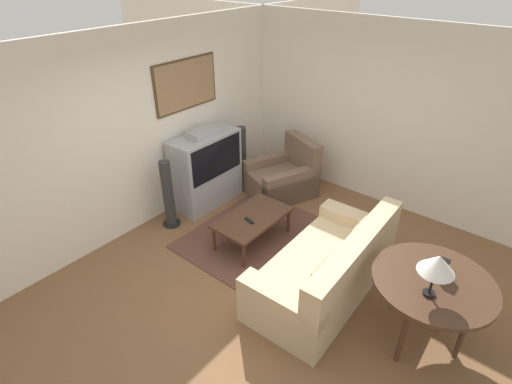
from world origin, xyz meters
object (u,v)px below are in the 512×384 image
couch (327,270)px  armchair (283,178)px  table_lamp (438,264)px  coffee_table (252,219)px  tv (206,169)px  console_table (433,286)px  speaker_tower_right (242,158)px  speaker_tower_left (168,196)px  mantel_clock (442,268)px

couch → armchair: size_ratio=1.63×
armchair → table_lamp: bearing=-9.1°
coffee_table → tv: bearing=73.8°
couch → console_table: size_ratio=1.73×
speaker_tower_right → speaker_tower_left: bearing=180.0°
coffee_table → console_table: size_ratio=0.93×
mantel_clock → speaker_tower_left: speaker_tower_left is taller
coffee_table → console_table: 2.37m
console_table → speaker_tower_left: speaker_tower_left is taller
tv → console_table: tv is taller
tv → mantel_clock: 3.59m
console_table → armchair: bearing=62.4°
coffee_table → speaker_tower_right: 1.64m
couch → speaker_tower_left: (-0.25, 2.43, 0.17)m
tv → mantel_clock: bearing=-96.2°
speaker_tower_left → speaker_tower_right: size_ratio=1.00×
tv → coffee_table: size_ratio=1.16×
table_lamp → speaker_tower_right: size_ratio=0.43×
couch → console_table: (0.03, -1.08, 0.41)m
armchair → couch: bearing=-19.6°
tv → coffee_table: bearing=-106.2°
table_lamp → speaker_tower_left: table_lamp is taller
tv → speaker_tower_left: (-0.78, -0.03, -0.10)m
speaker_tower_left → speaker_tower_right: (1.57, 0.00, 0.00)m
tv → table_lamp: size_ratio=2.76×
couch → coffee_table: (0.18, 1.26, 0.06)m
armchair → mantel_clock: (-1.34, -2.79, 0.58)m
couch → speaker_tower_left: bearing=-85.9°
armchair → coffee_table: bearing=-50.0°
speaker_tower_left → couch: bearing=-84.0°
console_table → table_lamp: table_lamp is taller
tv → speaker_tower_right: 0.79m
armchair → speaker_tower_left: size_ratio=1.18×
couch → table_lamp: table_lamp is taller
tv → speaker_tower_right: (0.78, -0.03, -0.10)m
mantel_clock → tv: bearing=83.8°
console_table → mantel_clock: size_ratio=6.99×
speaker_tower_left → armchair: bearing=-23.2°
armchair → table_lamp: 3.35m
console_table → speaker_tower_right: (1.28, 3.52, -0.24)m
coffee_table → table_lamp: table_lamp is taller
tv → console_table: (-0.50, -3.55, 0.14)m
couch → speaker_tower_right: (1.32, 2.43, 0.17)m
console_table → coffee_table: bearing=86.4°
couch → speaker_tower_right: 2.77m
armchair → console_table: armchair is taller
armchair → tv: bearing=-107.5°
couch → armchair: bearing=-133.1°
coffee_table → speaker_tower_left: size_ratio=1.03×
tv → console_table: 3.58m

